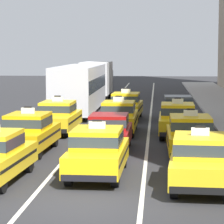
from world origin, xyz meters
TOP-DOWN VIEW (x-y plane):
  - ground_plane at (0.00, 0.00)m, footprint 160.00×160.00m
  - lane_stripe_left_center at (-1.60, 20.00)m, footprint 0.14×80.00m
  - lane_stripe_center_right at (1.60, 20.00)m, footprint 0.14×80.00m
  - taxi_left_second at (-3.33, 7.97)m, footprint 1.97×4.62m
  - taxi_left_third at (-3.07, 13.73)m, footprint 1.92×4.60m
  - bus_left_fourth at (-3.24, 23.46)m, footprint 2.52×11.20m
  - box_truck_left_fifth at (-3.13, 34.22)m, footprint 2.37×6.99m
  - taxi_center_nearest at (0.02, 3.55)m, footprint 1.91×4.60m
  - sedan_center_second at (-0.01, 8.62)m, footprint 1.78×4.31m
  - taxi_center_third at (0.05, 13.91)m, footprint 1.87×4.58m
  - taxi_center_fourth at (0.10, 19.99)m, footprint 1.99×4.63m
  - taxi_right_nearest at (3.36, 2.22)m, footprint 2.07×4.66m
  - taxi_right_second at (3.36, 7.58)m, footprint 1.86×4.58m
  - taxi_right_third at (3.03, 13.00)m, footprint 1.90×4.59m
  - sedan_right_fourth at (3.25, 18.79)m, footprint 1.80×4.32m

SIDE VIEW (x-z plane):
  - ground_plane at x=0.00m, z-range 0.00..0.00m
  - lane_stripe_left_center at x=-1.60m, z-range 0.00..0.01m
  - lane_stripe_center_right at x=1.60m, z-range 0.00..0.01m
  - sedan_center_second at x=-0.01m, z-range 0.06..1.64m
  - sedan_right_fourth at x=3.25m, z-range 0.06..1.64m
  - taxi_left_second at x=-3.33m, z-range -0.10..1.86m
  - taxi_left_third at x=-3.07m, z-range -0.10..1.86m
  - taxi_center_nearest at x=0.02m, z-range -0.10..1.86m
  - taxi_center_third at x=0.05m, z-range -0.10..1.86m
  - taxi_center_fourth at x=0.10m, z-range -0.10..1.86m
  - taxi_right_nearest at x=3.36m, z-range -0.10..1.86m
  - taxi_right_second at x=3.36m, z-range -0.10..1.86m
  - taxi_right_third at x=3.03m, z-range -0.10..1.86m
  - box_truck_left_fifth at x=-3.13m, z-range 0.14..3.41m
  - bus_left_fourth at x=-3.24m, z-range 0.21..3.43m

